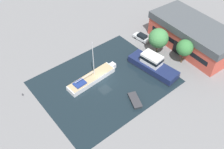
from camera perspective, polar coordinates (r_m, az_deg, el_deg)
ground_plane at (r=56.01m, az=-1.68°, el=-1.70°), size 440.00×440.00×0.00m
water_canal at (r=56.01m, az=-1.68°, el=-1.70°), size 22.92×28.37×0.01m
warehouse_building at (r=67.00m, az=17.92°, el=8.58°), size 22.87×12.15×6.72m
quay_tree_near_building at (r=62.36m, az=10.58°, el=8.17°), size 4.88×4.88×6.67m
quay_tree_by_water at (r=60.34m, az=16.29°, el=5.87°), size 3.90×3.90×6.42m
parked_car at (r=67.88m, az=6.79°, el=8.45°), size 4.91×2.26×1.69m
sailboat_moored at (r=55.99m, az=-4.60°, el=-0.86°), size 3.52×13.02×10.30m
motor_cruiser at (r=58.81m, az=9.25°, el=2.28°), size 12.73×5.44×3.97m
small_dinghy at (r=52.12m, az=5.25°, el=-5.93°), size 4.61×3.27×0.70m
mooring_bollard at (r=56.32m, az=-19.77°, el=-4.31°), size 0.29×0.29×0.63m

